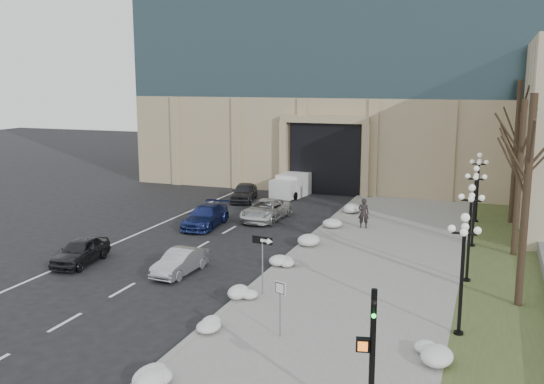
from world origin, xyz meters
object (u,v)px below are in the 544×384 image
at_px(box_truck, 296,184).
at_px(lamppost_d, 478,178).
at_px(car_a, 81,251).
at_px(car_c, 206,216).
at_px(pedestrian, 364,213).
at_px(lamppost_c, 475,195).
at_px(lamppost_b, 470,220).
at_px(lamppost_a, 463,258).
at_px(keep_sign, 280,297).
at_px(car_d, 266,210).
at_px(one_way_sign, 266,248).
at_px(car_b, 180,262).
at_px(traffic_signal, 371,364).
at_px(car_e, 244,192).

bearing_deg(box_truck, lamppost_d, -12.05).
relative_size(car_a, car_c, 0.83).
relative_size(pedestrian, lamppost_c, 0.41).
bearing_deg(lamppost_b, lamppost_a, -90.00).
bearing_deg(box_truck, keep_sign, -64.66).
height_order(car_c, car_d, car_c).
bearing_deg(car_c, one_way_sign, -56.86).
distance_m(car_b, lamppost_b, 14.10).
height_order(car_b, car_c, car_c).
relative_size(car_c, pedestrian, 2.51).
xyz_separation_m(box_truck, traffic_signal, (12.57, -32.48, 1.18)).
xyz_separation_m(car_d, traffic_signal, (11.66, -22.97, 1.38)).
bearing_deg(lamppost_b, one_way_sign, -148.12).
xyz_separation_m(car_b, lamppost_d, (13.45, 16.46, 2.46)).
distance_m(lamppost_c, lamppost_d, 6.50).
bearing_deg(lamppost_d, pedestrian, -146.83).
height_order(car_a, lamppost_a, lamppost_a).
xyz_separation_m(car_c, lamppost_c, (16.62, 0.71, 2.37)).
xyz_separation_m(car_a, traffic_signal, (17.22, -10.24, 1.39)).
bearing_deg(lamppost_d, keep_sign, -105.74).
bearing_deg(car_e, car_c, -96.94).
xyz_separation_m(car_d, pedestrian, (6.84, -0.37, 0.40)).
distance_m(one_way_sign, lamppost_b, 9.77).
relative_size(keep_sign, lamppost_a, 0.47).
relative_size(traffic_signal, lamppost_a, 0.87).
distance_m(pedestrian, lamppost_a, 16.65).
xyz_separation_m(box_truck, lamppost_d, (14.49, -5.47, 2.18)).
xyz_separation_m(car_e, lamppost_a, (17.49, -20.95, 2.35)).
bearing_deg(car_c, car_a, -109.03).
height_order(box_truck, lamppost_d, lamppost_d).
bearing_deg(car_b, pedestrian, 64.52).
bearing_deg(car_d, lamppost_d, 18.58).
bearing_deg(lamppost_c, one_way_sign, -125.38).
bearing_deg(lamppost_a, pedestrian, 114.09).
relative_size(car_a, lamppost_b, 0.84).
height_order(car_d, lamppost_b, lamppost_b).
bearing_deg(car_a, keep_sign, -28.33).
distance_m(car_b, car_d, 12.43).
xyz_separation_m(one_way_sign, keep_sign, (2.05, -3.92, -0.64)).
relative_size(keep_sign, lamppost_b, 0.47).
xyz_separation_m(one_way_sign, lamppost_c, (8.27, 11.64, 0.78)).
relative_size(car_c, lamppost_b, 1.02).
height_order(car_c, car_e, car_e).
bearing_deg(car_e, car_d, -67.25).
bearing_deg(car_d, keep_sign, -65.75).
bearing_deg(car_a, lamppost_c, 22.15).
distance_m(car_c, pedestrian, 10.27).
distance_m(keep_sign, lamppost_d, 22.97).
bearing_deg(car_a, car_c, 69.12).
relative_size(car_b, box_truck, 0.62).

